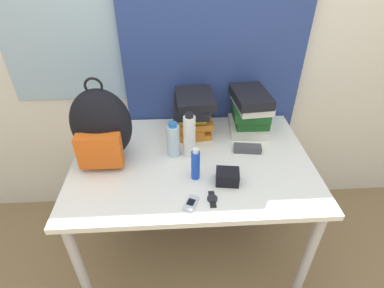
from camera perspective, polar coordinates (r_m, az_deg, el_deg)
name	(u,v)px	position (r m, az deg, el deg)	size (l,w,h in m)	color
wall_back	(186,39)	(1.84, -1.15, 19.36)	(6.00, 0.06, 2.50)	silver
curtain_blue	(215,41)	(1.81, 4.39, 18.90)	(1.07, 0.04, 2.50)	navy
desk	(192,171)	(1.66, 0.00, -5.23)	(1.26, 0.86, 0.77)	silver
backpack	(101,127)	(1.58, -16.91, 3.08)	(0.31, 0.25, 0.45)	black
book_stack_left	(193,112)	(1.76, 0.13, 6.09)	(0.24, 0.29, 0.24)	orange
book_stack_center	(250,111)	(1.82, 11.02, 6.21)	(0.24, 0.30, 0.25)	silver
water_bottle	(173,140)	(1.58, -3.57, 0.75)	(0.07, 0.07, 0.20)	silver
sports_bottle	(189,136)	(1.56, -0.50, 1.56)	(0.06, 0.06, 0.26)	white
sunscreen_bottle	(196,164)	(1.44, 0.68, -3.92)	(0.04, 0.04, 0.18)	blue
cell_phone	(191,203)	(1.36, -0.19, -11.24)	(0.08, 0.10, 0.02)	#B7BCC6
sunglasses_case	(247,149)	(1.68, 10.51, -0.85)	(0.16, 0.08, 0.04)	#47474C
camera_pouch	(227,177)	(1.46, 6.76, -6.21)	(0.12, 0.10, 0.07)	black
wristwatch	(212,199)	(1.38, 3.89, -10.37)	(0.05, 0.10, 0.01)	black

